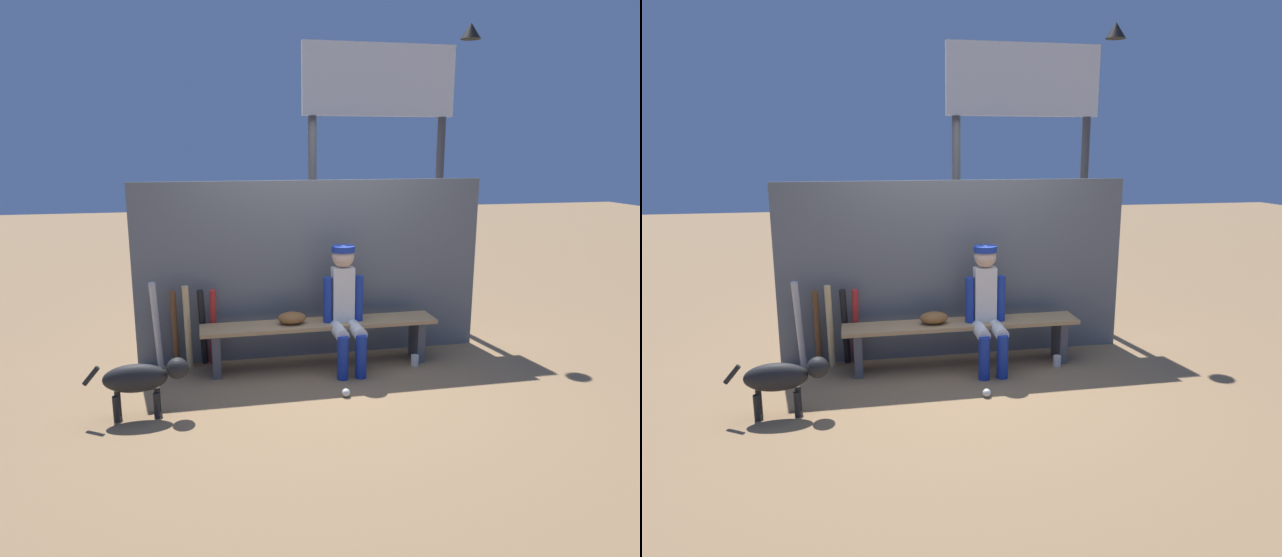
{
  "view_description": "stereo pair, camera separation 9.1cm",
  "coord_description": "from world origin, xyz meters",
  "views": [
    {
      "loc": [
        -1.15,
        -5.47,
        2.21
      ],
      "look_at": [
        0.0,
        0.0,
        0.92
      ],
      "focal_mm": 32.54,
      "sensor_mm": 36.0,
      "label": 1
    },
    {
      "loc": [
        -1.06,
        -5.49,
        2.21
      ],
      "look_at": [
        0.0,
        0.0,
        0.92
      ],
      "focal_mm": 32.54,
      "sensor_mm": 36.0,
      "label": 2
    }
  ],
  "objects": [
    {
      "name": "bat_aluminum_red",
      "position": [
        -1.06,
        0.23,
        0.41
      ],
      "size": [
        0.1,
        0.21,
        0.82
      ],
      "primitive_type": "cylinder",
      "rotation": [
        0.17,
        0.0,
        0.16
      ],
      "color": "#B22323",
      "rests_on": "ground_plane"
    },
    {
      "name": "bat_wood_dark",
      "position": [
        -1.43,
        0.25,
        0.41
      ],
      "size": [
        0.07,
        0.2,
        0.82
      ],
      "primitive_type": "cylinder",
      "rotation": [
        0.16,
        0.0,
        -0.01
      ],
      "color": "brown",
      "rests_on": "ground_plane"
    },
    {
      "name": "baseball",
      "position": [
        0.08,
        -0.78,
        0.04
      ],
      "size": [
        0.07,
        0.07,
        0.07
      ],
      "primitive_type": "sphere",
      "color": "white",
      "rests_on": "ground_plane"
    },
    {
      "name": "ground_plane",
      "position": [
        0.0,
        0.0,
        0.0
      ],
      "size": [
        30.0,
        30.0,
        0.0
      ],
      "primitive_type": "plane",
      "color": "olive"
    },
    {
      "name": "bat_aluminum_silver",
      "position": [
        -1.6,
        0.19,
        0.47
      ],
      "size": [
        0.09,
        0.26,
        0.94
      ],
      "primitive_type": "cylinder",
      "rotation": [
        0.2,
        0.0,
        -0.12
      ],
      "color": "#B7B7BC",
      "rests_on": "ground_plane"
    },
    {
      "name": "player_seated",
      "position": [
        0.23,
        -0.11,
        0.67
      ],
      "size": [
        0.41,
        0.55,
        1.24
      ],
      "color": "silver",
      "rests_on": "ground_plane"
    },
    {
      "name": "cup_on_bench",
      "position": [
        0.09,
        0.04,
        0.53
      ],
      "size": [
        0.08,
        0.08,
        0.11
      ],
      "primitive_type": "cylinder",
      "color": "red",
      "rests_on": "dugout_bench"
    },
    {
      "name": "cup_on_ground",
      "position": [
        0.95,
        -0.19,
        0.06
      ],
      "size": [
        0.08,
        0.08,
        0.11
      ],
      "primitive_type": "cylinder",
      "color": "silver",
      "rests_on": "ground_plane"
    },
    {
      "name": "dugout_bench",
      "position": [
        0.0,
        0.0,
        0.36
      ],
      "size": [
        2.38,
        0.36,
        0.47
      ],
      "color": "tan",
      "rests_on": "ground_plane"
    },
    {
      "name": "baseball_glove",
      "position": [
        -0.29,
        0.0,
        0.53
      ],
      "size": [
        0.28,
        0.2,
        0.12
      ],
      "primitive_type": "ellipsoid",
      "color": "brown",
      "rests_on": "dugout_bench"
    },
    {
      "name": "dog",
      "position": [
        -1.66,
        -0.8,
        0.34
      ],
      "size": [
        0.84,
        0.2,
        0.49
      ],
      "color": "black",
      "rests_on": "ground_plane"
    },
    {
      "name": "scoreboard",
      "position": [
        1.06,
        1.37,
        2.52
      ],
      "size": [
        2.12,
        0.27,
        3.61
      ],
      "color": "#3F3F42",
      "rests_on": "ground_plane"
    },
    {
      "name": "chainlink_fence",
      "position": [
        0.0,
        0.36,
        0.93
      ],
      "size": [
        3.64,
        0.03,
        1.86
      ],
      "primitive_type": "cube",
      "color": "#595E63",
      "rests_on": "ground_plane"
    },
    {
      "name": "bat_wood_natural",
      "position": [
        -1.31,
        0.18,
        0.44
      ],
      "size": [
        0.08,
        0.18,
        0.88
      ],
      "primitive_type": "cylinder",
      "rotation": [
        0.13,
        0.0,
        -0.09
      ],
      "color": "tan",
      "rests_on": "ground_plane"
    },
    {
      "name": "bat_aluminum_black",
      "position": [
        -1.16,
        0.25,
        0.41
      ],
      "size": [
        0.09,
        0.22,
        0.82
      ],
      "primitive_type": "cylinder",
      "rotation": [
        0.19,
        0.0,
        -0.14
      ],
      "color": "black",
      "rests_on": "ground_plane"
    }
  ]
}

